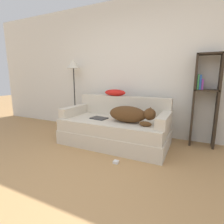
# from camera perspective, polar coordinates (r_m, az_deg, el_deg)

# --- Properties ---
(ground_plane) EXTENTS (20.00, 20.00, 0.00)m
(ground_plane) POSITION_cam_1_polar(r_m,az_deg,el_deg) (2.05, -16.13, -24.64)
(ground_plane) COLOR tan
(wall_back) EXTENTS (7.92, 0.06, 2.70)m
(wall_back) POSITION_cam_1_polar(r_m,az_deg,el_deg) (3.70, 7.69, 13.73)
(wall_back) COLOR silver
(wall_back) RESTS_ON ground_plane
(couch) EXTENTS (1.88, 0.95, 0.45)m
(couch) POSITION_cam_1_polar(r_m,az_deg,el_deg) (3.17, 0.75, -6.44)
(couch) COLOR beige
(couch) RESTS_ON ground_plane
(couch_backrest) EXTENTS (1.84, 0.15, 0.37)m
(couch_backrest) POSITION_cam_1_polar(r_m,az_deg,el_deg) (3.43, 3.61, 2.08)
(couch_backrest) COLOR beige
(couch_backrest) RESTS_ON couch
(couch_arm_left) EXTENTS (0.15, 0.76, 0.17)m
(couch_arm_left) POSITION_cam_1_polar(r_m,az_deg,el_deg) (3.53, -12.09, 0.45)
(couch_arm_left) COLOR beige
(couch_arm_left) RESTS_ON couch
(couch_arm_right) EXTENTS (0.15, 0.76, 0.17)m
(couch_arm_right) POSITION_cam_1_polar(r_m,az_deg,el_deg) (2.84, 16.75, -2.43)
(couch_arm_right) COLOR beige
(couch_arm_right) RESTS_ON couch
(dog) EXTENTS (0.78, 0.31, 0.28)m
(dog) POSITION_cam_1_polar(r_m,az_deg,el_deg) (2.87, 6.07, -0.76)
(dog) COLOR #513319
(dog) RESTS_ON couch
(laptop) EXTENTS (0.31, 0.25, 0.02)m
(laptop) POSITION_cam_1_polar(r_m,az_deg,el_deg) (3.16, -4.26, -2.01)
(laptop) COLOR #2D2D30
(laptop) RESTS_ON couch
(throw_pillow) EXTENTS (0.43, 0.21, 0.13)m
(throw_pillow) POSITION_cam_1_polar(r_m,az_deg,el_deg) (3.46, 1.01, 6.35)
(throw_pillow) COLOR red
(throw_pillow) RESTS_ON couch_backrest
(bookshelf) EXTENTS (0.40, 0.26, 1.57)m
(bookshelf) POSITION_cam_1_polar(r_m,az_deg,el_deg) (3.35, 28.14, 4.61)
(bookshelf) COLOR #2D2319
(bookshelf) RESTS_ON ground_plane
(floor_lamp) EXTENTS (0.29, 0.29, 1.59)m
(floor_lamp) POSITION_cam_1_polar(r_m,az_deg,el_deg) (4.17, -12.46, 13.25)
(floor_lamp) COLOR #232326
(floor_lamp) RESTS_ON ground_plane
(power_adapter) EXTENTS (0.07, 0.07, 0.03)m
(power_adapter) POSITION_cam_1_polar(r_m,az_deg,el_deg) (2.56, 1.30, -15.99)
(power_adapter) COLOR silver
(power_adapter) RESTS_ON ground_plane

